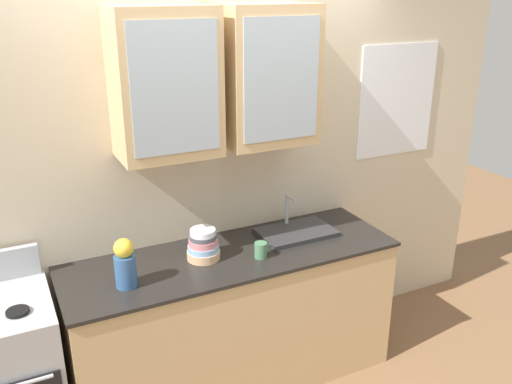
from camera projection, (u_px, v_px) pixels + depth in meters
name	position (u px, v px, depth m)	size (l,w,h in m)	color
ground_plane	(234.00, 377.00, 3.69)	(10.00, 10.00, 0.00)	brown
back_wall_unit	(210.00, 145.00, 3.43)	(4.55, 0.46, 2.84)	beige
counter	(233.00, 318.00, 3.52)	(2.06, 0.67, 0.92)	tan
stove_range	(1.00, 382.00, 2.95)	(0.62, 0.65, 1.10)	#ADAFB5
sink_faucet	(296.00, 231.00, 3.62)	(0.49, 0.32, 0.24)	#2D2D30
bowl_stack	(203.00, 245.00, 3.28)	(0.20, 0.20, 0.19)	#E0AD7F
vase	(125.00, 264.00, 2.96)	(0.12, 0.12, 0.28)	#33598C
cup_near_sink	(261.00, 250.00, 3.31)	(0.11, 0.08, 0.10)	#4C7F59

